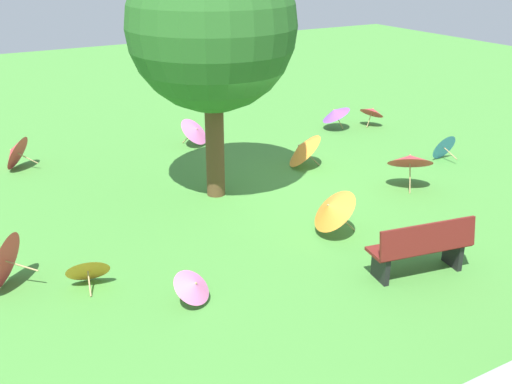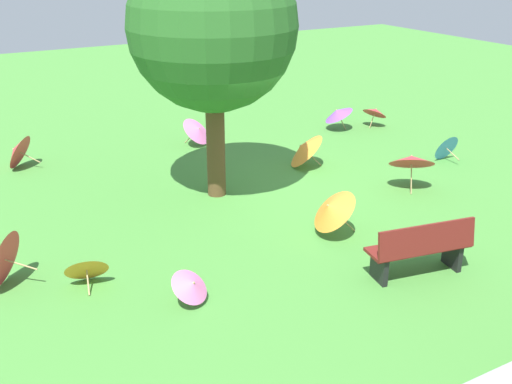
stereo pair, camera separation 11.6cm
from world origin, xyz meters
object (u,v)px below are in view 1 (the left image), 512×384
shade_tree (212,27)px  parasol_pink_3 (195,130)px  parasol_orange_1 (302,148)px  parasol_pink_0 (194,285)px  parasol_red_3 (14,152)px  parasol_red_1 (372,111)px  parasol_orange_2 (88,268)px  parasol_purple_0 (335,113)px  parasol_red_2 (410,159)px  park_bench (422,247)px  parasol_red_0 (0,259)px  parasol_orange_0 (331,208)px  parasol_blue_1 (442,146)px

shade_tree → parasol_pink_3: shade_tree is taller
parasol_orange_1 → parasol_pink_0: size_ratio=1.60×
parasol_pink_3 → parasol_red_3: (4.17, -0.45, 0.02)m
shade_tree → parasol_red_1: 6.93m
parasol_pink_0 → parasol_red_3: 7.07m
parasol_red_1 → parasol_orange_2: (9.07, 4.46, -0.13)m
parasol_purple_0 → shade_tree: bearing=27.5°
parasol_pink_0 → parasol_red_2: size_ratio=0.59×
park_bench → parasol_red_3: (4.42, -7.94, -0.06)m
shade_tree → parasol_red_2: bearing=155.4°
parasol_orange_1 → parasol_orange_2: 6.20m
parasol_pink_0 → parasol_purple_0: size_ratio=0.71×
parasol_orange_2 → parasol_red_3: (0.01, -5.75, 0.12)m
parasol_orange_2 → parasol_pink_3: bearing=-128.2°
shade_tree → parasol_red_1: shade_tree is taller
parasol_red_0 → parasol_purple_0: 9.94m
parasol_orange_0 → parasol_orange_2: parasol_orange_0 is taller
parasol_red_2 → parasol_pink_3: 5.40m
parasol_red_1 → parasol_purple_0: parasol_purple_0 is taller
parasol_blue_1 → parasol_red_1: 3.01m
parasol_pink_3 → parasol_purple_0: 3.86m
parasol_orange_2 → shade_tree: bearing=-145.4°
parasol_red_0 → parasol_pink_0: 2.87m
parasol_red_0 → parasol_orange_0: (-5.15, 1.02, 0.06)m
parasol_pink_0 → parasol_pink_3: 7.20m
park_bench → parasol_blue_1: (-4.24, -3.69, -0.14)m
parasol_orange_1 → parasol_red_3: size_ratio=1.22×
parasol_red_0 → parasol_pink_3: parasol_red_0 is taller
parasol_red_0 → parasol_red_1: parasol_red_0 is taller
parasol_red_0 → parasol_orange_2: 1.25m
parasol_orange_0 → parasol_purple_0: bearing=-127.4°
park_bench → parasol_red_3: 9.09m
parasol_blue_1 → parasol_orange_2: (8.66, 1.49, -0.04)m
park_bench → shade_tree: 5.35m
parasol_blue_1 → parasol_orange_2: bearing=9.8°
parasol_orange_2 → parasol_red_3: parasol_red_3 is taller
shade_tree → parasol_orange_0: bearing=108.7°
parasol_blue_1 → parasol_red_2: parasol_red_2 is taller
parasol_blue_1 → parasol_red_3: parasol_red_3 is taller
shade_tree → parasol_blue_1: 6.25m
shade_tree → parasol_red_0: (4.26, 1.60, -2.81)m
parasol_red_0 → parasol_red_3: size_ratio=0.98×
shade_tree → parasol_red_2: (-3.58, 1.64, -2.64)m
parasol_blue_1 → parasol_orange_0: bearing=22.6°
park_bench → parasol_blue_1: bearing=-139.0°
shade_tree → parasol_red_1: size_ratio=5.78×
parasol_purple_0 → park_bench: bearing=62.7°
park_bench → parasol_orange_0: (0.35, -1.77, 0.03)m
parasol_pink_3 → parasol_blue_1: bearing=139.7°
park_bench → parasol_blue_1: size_ratio=2.47×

